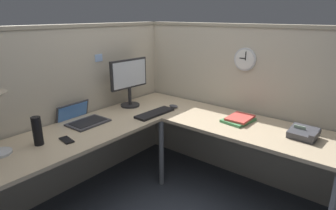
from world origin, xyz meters
The scene contains 14 objects.
ground_plane centered at (0.00, 0.00, 0.00)m, with size 6.80×6.80×0.00m, color #383D47.
cubicle_wall_back centered at (-0.36, 0.87, 0.79)m, with size 2.57×0.12×1.58m.
cubicle_wall_right centered at (0.87, -0.27, 0.79)m, with size 0.12×2.37×1.58m.
desk centered at (-0.15, -0.05, 0.63)m, with size 2.35×2.15×0.73m.
monitor centered at (0.22, 0.64, 1.02)m, with size 0.46×0.20×0.50m.
laptop centered at (-0.38, 0.66, 0.75)m, with size 0.35×0.39×0.22m.
keyboard centered at (0.18, 0.26, 0.74)m, with size 0.43×0.14×0.02m, color black.
computer_mouse centered at (0.46, 0.24, 0.75)m, with size 0.06×0.10×0.03m, color #38383D.
cell_phone centered at (-0.70, 0.39, 0.73)m, with size 0.07×0.14×0.01m, color black.
thermos_flask centered at (-0.87, 0.49, 0.84)m, with size 0.07×0.07×0.22m, color black.
office_phone centered at (0.50, -1.03, 0.77)m, with size 0.20×0.22×0.11m.
book_stack centered at (0.52, -0.47, 0.75)m, with size 0.31×0.25×0.04m.
wall_clock centered at (0.82, -0.35, 1.25)m, with size 0.04×0.22×0.22m.
pinned_note_leftmost centered at (-0.01, 0.82, 1.25)m, with size 0.09×0.00×0.07m, color #99B7E5.
Camera 1 is at (-1.77, -1.48, 1.67)m, focal length 30.32 mm.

